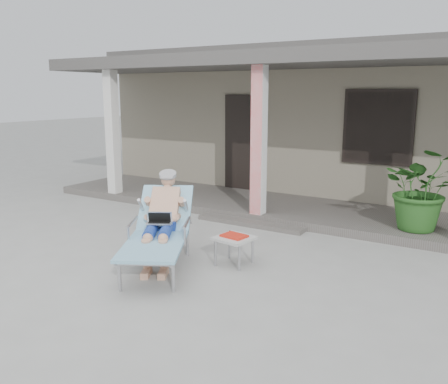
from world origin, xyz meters
The scene contains 8 objects.
ground centered at (0.00, 0.00, 0.00)m, with size 60.00×60.00×0.00m, color #9E9E99.
house centered at (0.00, 6.50, 1.67)m, with size 10.40×5.40×3.30m.
porch_deck centered at (0.00, 3.00, 0.07)m, with size 10.00×2.00×0.15m, color #605B56.
porch_overhang centered at (0.00, 2.95, 2.79)m, with size 10.00×2.30×2.85m.
porch_step centered at (0.00, 1.85, 0.04)m, with size 2.00×0.30×0.07m, color #605B56.
lounger centered at (-0.15, -0.45, 0.78)m, with size 1.54×2.00×1.27m.
side_table centered at (0.73, 0.03, 0.35)m, with size 0.53×0.53×0.42m.
potted_palm centered at (2.68, 2.58, 0.81)m, with size 1.20×1.04×1.33m, color #26591E.
Camera 1 is at (3.79, -5.28, 2.30)m, focal length 38.00 mm.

